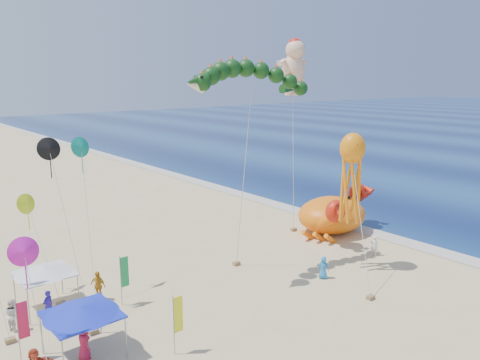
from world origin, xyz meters
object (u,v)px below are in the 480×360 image
dragon_kite (250,82)px  octopus_kite (352,171)px  crab_inflatable (333,213)px  cherub_kite (294,66)px  canopy_white (44,270)px  canopy_blue (82,311)px

dragon_kite → octopus_kite: (5.53, -4.54, -6.06)m
crab_inflatable → cherub_kite: 13.41m
dragon_kite → octopus_kite: size_ratio=1.46×
octopus_kite → canopy_white: octopus_kite is taller
dragon_kite → octopus_kite: dragon_kite is taller
crab_inflatable → dragon_kite: size_ratio=0.62×
octopus_kite → dragon_kite: bearing=140.6°
crab_inflatable → canopy_white: 24.52m
cherub_kite → canopy_blue: 26.67m
dragon_kite → octopus_kite: 9.38m
crab_inflatable → cherub_kite: size_ratio=0.53×
canopy_blue → canopy_white: same height
cherub_kite → dragon_kite: bearing=-153.2°
canopy_white → dragon_kite: bearing=-13.3°
crab_inflatable → cherub_kite: bearing=124.2°
crab_inflatable → octopus_kite: octopus_kite is taller
cherub_kite → octopus_kite: size_ratio=1.71×
dragon_kite → canopy_white: 17.45m
octopus_kite → canopy_blue: 19.71m
cherub_kite → octopus_kite: (-3.42, -9.06, -7.37)m
dragon_kite → canopy_blue: size_ratio=3.98×
cherub_kite → canopy_white: cherub_kite is taller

